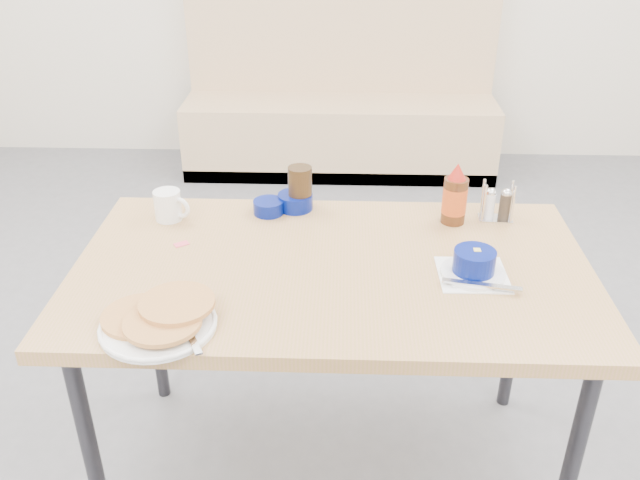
{
  "coord_description": "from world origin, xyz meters",
  "views": [
    {
      "loc": [
        0.02,
        -1.32,
        1.71
      ],
      "look_at": [
        -0.03,
        0.28,
        0.82
      ],
      "focal_mm": 38.0,
      "sensor_mm": 36.0,
      "label": 1
    }
  ],
  "objects_px": {
    "coffee_mug": "(169,205)",
    "grits_setting": "(474,265)",
    "booth_bench": "(340,112)",
    "amber_tumbler": "(300,188)",
    "dining_table": "(332,284)",
    "creamer_bowl": "(295,201)",
    "condiment_caddy": "(497,207)",
    "butter_bowl": "(269,207)",
    "pancake_plate": "(159,319)",
    "syrup_bottle": "(455,197)"
  },
  "relations": [
    {
      "from": "butter_bowl",
      "to": "dining_table",
      "type": "bearing_deg",
      "value": -56.12
    },
    {
      "from": "booth_bench",
      "to": "creamer_bowl",
      "type": "height_order",
      "value": "booth_bench"
    },
    {
      "from": "creamer_bowl",
      "to": "butter_bowl",
      "type": "distance_m",
      "value": 0.09
    },
    {
      "from": "coffee_mug",
      "to": "condiment_caddy",
      "type": "height_order",
      "value": "condiment_caddy"
    },
    {
      "from": "dining_table",
      "to": "syrup_bottle",
      "type": "relative_size",
      "value": 7.33
    },
    {
      "from": "coffee_mug",
      "to": "grits_setting",
      "type": "relative_size",
      "value": 0.58
    },
    {
      "from": "condiment_caddy",
      "to": "grits_setting",
      "type": "bearing_deg",
      "value": -106.85
    },
    {
      "from": "booth_bench",
      "to": "grits_setting",
      "type": "height_order",
      "value": "booth_bench"
    },
    {
      "from": "creamer_bowl",
      "to": "butter_bowl",
      "type": "height_order",
      "value": "creamer_bowl"
    },
    {
      "from": "creamer_bowl",
      "to": "amber_tumbler",
      "type": "distance_m",
      "value": 0.05
    },
    {
      "from": "booth_bench",
      "to": "syrup_bottle",
      "type": "xyz_separation_m",
      "value": [
        0.36,
        -2.27,
        0.49
      ]
    },
    {
      "from": "pancake_plate",
      "to": "butter_bowl",
      "type": "bearing_deg",
      "value": 71.99
    },
    {
      "from": "pancake_plate",
      "to": "creamer_bowl",
      "type": "relative_size",
      "value": 2.5
    },
    {
      "from": "coffee_mug",
      "to": "amber_tumbler",
      "type": "distance_m",
      "value": 0.4
    },
    {
      "from": "creamer_bowl",
      "to": "syrup_bottle",
      "type": "relative_size",
      "value": 0.57
    },
    {
      "from": "butter_bowl",
      "to": "condiment_caddy",
      "type": "height_order",
      "value": "condiment_caddy"
    },
    {
      "from": "coffee_mug",
      "to": "amber_tumbler",
      "type": "height_order",
      "value": "amber_tumbler"
    },
    {
      "from": "butter_bowl",
      "to": "condiment_caddy",
      "type": "xyz_separation_m",
      "value": [
        0.7,
        -0.01,
        0.02
      ]
    },
    {
      "from": "condiment_caddy",
      "to": "syrup_bottle",
      "type": "distance_m",
      "value": 0.14
    },
    {
      "from": "pancake_plate",
      "to": "grits_setting",
      "type": "height_order",
      "value": "grits_setting"
    },
    {
      "from": "pancake_plate",
      "to": "amber_tumbler",
      "type": "bearing_deg",
      "value": 65.35
    },
    {
      "from": "pancake_plate",
      "to": "creamer_bowl",
      "type": "bearing_deg",
      "value": 66.52
    },
    {
      "from": "butter_bowl",
      "to": "syrup_bottle",
      "type": "height_order",
      "value": "syrup_bottle"
    },
    {
      "from": "creamer_bowl",
      "to": "pancake_plate",
      "type": "bearing_deg",
      "value": -113.48
    },
    {
      "from": "coffee_mug",
      "to": "syrup_bottle",
      "type": "bearing_deg",
      "value": 0.89
    },
    {
      "from": "grits_setting",
      "to": "butter_bowl",
      "type": "height_order",
      "value": "grits_setting"
    },
    {
      "from": "coffee_mug",
      "to": "butter_bowl",
      "type": "height_order",
      "value": "coffee_mug"
    },
    {
      "from": "coffee_mug",
      "to": "grits_setting",
      "type": "distance_m",
      "value": 0.92
    },
    {
      "from": "dining_table",
      "to": "pancake_plate",
      "type": "relative_size",
      "value": 5.12
    },
    {
      "from": "coffee_mug",
      "to": "creamer_bowl",
      "type": "xyz_separation_m",
      "value": [
        0.38,
        0.09,
        -0.02
      ]
    },
    {
      "from": "booth_bench",
      "to": "syrup_bottle",
      "type": "distance_m",
      "value": 2.35
    },
    {
      "from": "syrup_bottle",
      "to": "amber_tumbler",
      "type": "bearing_deg",
      "value": 170.99
    },
    {
      "from": "dining_table",
      "to": "pancake_plate",
      "type": "bearing_deg",
      "value": -143.63
    },
    {
      "from": "booth_bench",
      "to": "coffee_mug",
      "type": "height_order",
      "value": "booth_bench"
    },
    {
      "from": "creamer_bowl",
      "to": "amber_tumbler",
      "type": "bearing_deg",
      "value": 0.0
    },
    {
      "from": "booth_bench",
      "to": "pancake_plate",
      "type": "bearing_deg",
      "value": -98.02
    },
    {
      "from": "grits_setting",
      "to": "butter_bowl",
      "type": "xyz_separation_m",
      "value": [
        -0.58,
        0.35,
        -0.01
      ]
    },
    {
      "from": "pancake_plate",
      "to": "booth_bench",
      "type": "bearing_deg",
      "value": 81.98
    },
    {
      "from": "coffee_mug",
      "to": "condiment_caddy",
      "type": "bearing_deg",
      "value": 2.15
    },
    {
      "from": "booth_bench",
      "to": "dining_table",
      "type": "bearing_deg",
      "value": -90.0
    },
    {
      "from": "booth_bench",
      "to": "creamer_bowl",
      "type": "xyz_separation_m",
      "value": [
        -0.12,
        -2.19,
        0.43
      ]
    },
    {
      "from": "booth_bench",
      "to": "butter_bowl",
      "type": "height_order",
      "value": "booth_bench"
    },
    {
      "from": "grits_setting",
      "to": "condiment_caddy",
      "type": "distance_m",
      "value": 0.35
    },
    {
      "from": "grits_setting",
      "to": "pancake_plate",
      "type": "bearing_deg",
      "value": -161.85
    },
    {
      "from": "grits_setting",
      "to": "syrup_bottle",
      "type": "relative_size",
      "value": 1.06
    },
    {
      "from": "booth_bench",
      "to": "dining_table",
      "type": "height_order",
      "value": "booth_bench"
    },
    {
      "from": "butter_bowl",
      "to": "amber_tumbler",
      "type": "xyz_separation_m",
      "value": [
        0.1,
        0.04,
        0.05
      ]
    },
    {
      "from": "booth_bench",
      "to": "grits_setting",
      "type": "distance_m",
      "value": 2.64
    },
    {
      "from": "butter_bowl",
      "to": "syrup_bottle",
      "type": "distance_m",
      "value": 0.57
    },
    {
      "from": "booth_bench",
      "to": "condiment_caddy",
      "type": "relative_size",
      "value": 15.75
    }
  ]
}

